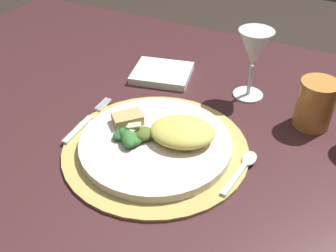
{
  "coord_description": "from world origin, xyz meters",
  "views": [
    {
      "loc": [
        0.28,
        -0.56,
        1.19
      ],
      "look_at": [
        0.01,
        -0.02,
        0.74
      ],
      "focal_mm": 43.18,
      "sensor_mm": 36.0,
      "label": 1
    }
  ],
  "objects_px": {
    "fork": "(85,122)",
    "wine_glass": "(254,51)",
    "dining_table": "(170,170)",
    "dinner_plate": "(156,144)",
    "spoon": "(244,165)",
    "napkin": "(162,73)",
    "amber_tumbler": "(316,104)"
  },
  "relations": [
    {
      "from": "dinner_plate",
      "to": "amber_tumbler",
      "type": "bearing_deg",
      "value": 41.03
    },
    {
      "from": "fork",
      "to": "spoon",
      "type": "distance_m",
      "value": 0.32
    },
    {
      "from": "dining_table",
      "to": "fork",
      "type": "bearing_deg",
      "value": -156.44
    },
    {
      "from": "dinner_plate",
      "to": "napkin",
      "type": "relative_size",
      "value": 2.09
    },
    {
      "from": "dining_table",
      "to": "dinner_plate",
      "type": "xyz_separation_m",
      "value": [
        0.01,
        -0.07,
        0.13
      ]
    },
    {
      "from": "wine_glass",
      "to": "amber_tumbler",
      "type": "relative_size",
      "value": 1.58
    },
    {
      "from": "napkin",
      "to": "dinner_plate",
      "type": "bearing_deg",
      "value": -65.19
    },
    {
      "from": "fork",
      "to": "wine_glass",
      "type": "distance_m",
      "value": 0.37
    },
    {
      "from": "dining_table",
      "to": "spoon",
      "type": "distance_m",
      "value": 0.21
    },
    {
      "from": "amber_tumbler",
      "to": "fork",
      "type": "bearing_deg",
      "value": -152.77
    },
    {
      "from": "wine_glass",
      "to": "fork",
      "type": "bearing_deg",
      "value": -135.35
    },
    {
      "from": "spoon",
      "to": "napkin",
      "type": "bearing_deg",
      "value": 141.19
    },
    {
      "from": "dinner_plate",
      "to": "napkin",
      "type": "xyz_separation_m",
      "value": [
        -0.11,
        0.24,
        -0.01
      ]
    },
    {
      "from": "dinner_plate",
      "to": "fork",
      "type": "distance_m",
      "value": 0.16
    },
    {
      "from": "spoon",
      "to": "wine_glass",
      "type": "height_order",
      "value": "wine_glass"
    },
    {
      "from": "dining_table",
      "to": "amber_tumbler",
      "type": "relative_size",
      "value": 15.09
    },
    {
      "from": "fork",
      "to": "amber_tumbler",
      "type": "xyz_separation_m",
      "value": [
        0.39,
        0.2,
        0.04
      ]
    },
    {
      "from": "wine_glass",
      "to": "amber_tumbler",
      "type": "xyz_separation_m",
      "value": [
        0.14,
        -0.05,
        -0.06
      ]
    },
    {
      "from": "dinner_plate",
      "to": "napkin",
      "type": "bearing_deg",
      "value": 114.81
    },
    {
      "from": "dinner_plate",
      "to": "wine_glass",
      "type": "bearing_deg",
      "value": 69.52
    },
    {
      "from": "dining_table",
      "to": "wine_glass",
      "type": "height_order",
      "value": "wine_glass"
    },
    {
      "from": "dinner_plate",
      "to": "amber_tumbler",
      "type": "xyz_separation_m",
      "value": [
        0.24,
        0.21,
        0.03
      ]
    },
    {
      "from": "dining_table",
      "to": "wine_glass",
      "type": "relative_size",
      "value": 9.56
    },
    {
      "from": "dining_table",
      "to": "dinner_plate",
      "type": "bearing_deg",
      "value": -85.74
    },
    {
      "from": "fork",
      "to": "wine_glass",
      "type": "xyz_separation_m",
      "value": [
        0.25,
        0.25,
        0.1
      ]
    },
    {
      "from": "wine_glass",
      "to": "dinner_plate",
      "type": "bearing_deg",
      "value": -110.48
    },
    {
      "from": "fork",
      "to": "amber_tumbler",
      "type": "distance_m",
      "value": 0.44
    },
    {
      "from": "dining_table",
      "to": "napkin",
      "type": "relative_size",
      "value": 10.99
    },
    {
      "from": "dinner_plate",
      "to": "spoon",
      "type": "height_order",
      "value": "dinner_plate"
    },
    {
      "from": "spoon",
      "to": "napkin",
      "type": "xyz_separation_m",
      "value": [
        -0.27,
        0.22,
        -0.0
      ]
    },
    {
      "from": "dinner_plate",
      "to": "fork",
      "type": "relative_size",
      "value": 1.74
    },
    {
      "from": "fork",
      "to": "wine_glass",
      "type": "relative_size",
      "value": 1.04
    }
  ]
}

